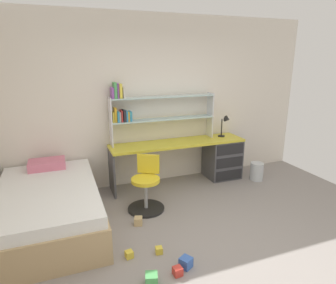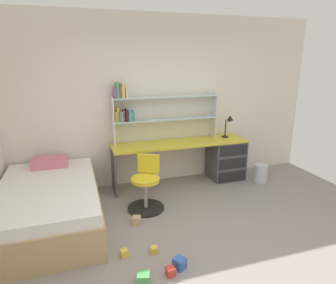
{
  "view_description": "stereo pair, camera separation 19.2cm",
  "coord_description": "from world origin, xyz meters",
  "px_view_note": "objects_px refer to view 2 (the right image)",
  "views": [
    {
      "loc": [
        -1.48,
        -2.39,
        2.07
      ],
      "look_at": [
        -0.12,
        1.22,
        0.98
      ],
      "focal_mm": 31.33,
      "sensor_mm": 36.0,
      "label": 1
    },
    {
      "loc": [
        -1.29,
        -2.45,
        2.07
      ],
      "look_at": [
        -0.12,
        1.22,
        0.98
      ],
      "focal_mm": 31.33,
      "sensor_mm": 36.0,
      "label": 2
    }
  ],
  "objects_px": {
    "toy_block_red_3": "(171,271)",
    "toy_block_yellow_4": "(154,250)",
    "swivel_chair": "(146,189)",
    "toy_block_green_0": "(144,279)",
    "waste_bin": "(261,173)",
    "bed_platform": "(49,205)",
    "desk": "(214,157)",
    "toy_block_blue_1": "(180,263)",
    "toy_block_yellow_5": "(124,253)",
    "toy_block_natural_2": "(137,220)",
    "bookshelf_hutch": "(151,109)",
    "desk_lamp": "(230,123)"
  },
  "relations": [
    {
      "from": "swivel_chair",
      "to": "toy_block_yellow_4",
      "type": "relative_size",
      "value": 10.24
    },
    {
      "from": "toy_block_red_3",
      "to": "toy_block_yellow_5",
      "type": "bearing_deg",
      "value": 132.03
    },
    {
      "from": "toy_block_green_0",
      "to": "toy_block_natural_2",
      "type": "bearing_deg",
      "value": 81.57
    },
    {
      "from": "bed_platform",
      "to": "toy_block_yellow_5",
      "type": "relative_size",
      "value": 25.1
    },
    {
      "from": "bookshelf_hutch",
      "to": "toy_block_yellow_4",
      "type": "distance_m",
      "value": 2.27
    },
    {
      "from": "toy_block_red_3",
      "to": "toy_block_yellow_4",
      "type": "distance_m",
      "value": 0.39
    },
    {
      "from": "swivel_chair",
      "to": "bed_platform",
      "type": "height_order",
      "value": "swivel_chair"
    },
    {
      "from": "toy_block_yellow_4",
      "to": "toy_block_yellow_5",
      "type": "xyz_separation_m",
      "value": [
        -0.32,
        0.05,
        0.0
      ]
    },
    {
      "from": "bookshelf_hutch",
      "to": "toy_block_green_0",
      "type": "xyz_separation_m",
      "value": [
        -0.68,
        -2.25,
        -1.24
      ]
    },
    {
      "from": "swivel_chair",
      "to": "toy_block_natural_2",
      "type": "bearing_deg",
      "value": -120.81
    },
    {
      "from": "toy_block_green_0",
      "to": "toy_block_blue_1",
      "type": "xyz_separation_m",
      "value": [
        0.4,
        0.11,
        -0.0
      ]
    },
    {
      "from": "swivel_chair",
      "to": "toy_block_red_3",
      "type": "relative_size",
      "value": 8.88
    },
    {
      "from": "swivel_chair",
      "to": "waste_bin",
      "type": "distance_m",
      "value": 2.15
    },
    {
      "from": "toy_block_blue_1",
      "to": "toy_block_natural_2",
      "type": "xyz_separation_m",
      "value": [
        -0.25,
        0.96,
        -0.0
      ]
    },
    {
      "from": "toy_block_green_0",
      "to": "waste_bin",
      "type": "bearing_deg",
      "value": 34.93
    },
    {
      "from": "bed_platform",
      "to": "toy_block_red_3",
      "type": "height_order",
      "value": "bed_platform"
    },
    {
      "from": "toy_block_green_0",
      "to": "toy_block_yellow_5",
      "type": "xyz_separation_m",
      "value": [
        -0.11,
        0.46,
        -0.02
      ]
    },
    {
      "from": "waste_bin",
      "to": "desk",
      "type": "bearing_deg",
      "value": 154.07
    },
    {
      "from": "desk_lamp",
      "to": "swivel_chair",
      "type": "bearing_deg",
      "value": -157.61
    },
    {
      "from": "toy_block_yellow_5",
      "to": "desk_lamp",
      "type": "bearing_deg",
      "value": 37.58
    },
    {
      "from": "desk",
      "to": "toy_block_yellow_4",
      "type": "distance_m",
      "value": 2.32
    },
    {
      "from": "toy_block_green_0",
      "to": "toy_block_red_3",
      "type": "bearing_deg",
      "value": 6.7
    },
    {
      "from": "waste_bin",
      "to": "toy_block_green_0",
      "type": "bearing_deg",
      "value": -145.07
    },
    {
      "from": "bookshelf_hutch",
      "to": "desk_lamp",
      "type": "bearing_deg",
      "value": -4.84
    },
    {
      "from": "toy_block_green_0",
      "to": "swivel_chair",
      "type": "bearing_deg",
      "value": 75.15
    },
    {
      "from": "toy_block_blue_1",
      "to": "toy_block_natural_2",
      "type": "distance_m",
      "value": 0.99
    },
    {
      "from": "waste_bin",
      "to": "toy_block_blue_1",
      "type": "relative_size",
      "value": 2.82
    },
    {
      "from": "bed_platform",
      "to": "waste_bin",
      "type": "bearing_deg",
      "value": 5.85
    },
    {
      "from": "desk_lamp",
      "to": "waste_bin",
      "type": "bearing_deg",
      "value": -40.77
    },
    {
      "from": "waste_bin",
      "to": "swivel_chair",
      "type": "bearing_deg",
      "value": -171.72
    },
    {
      "from": "swivel_chair",
      "to": "toy_block_yellow_4",
      "type": "distance_m",
      "value": 1.07
    },
    {
      "from": "swivel_chair",
      "to": "desk_lamp",
      "type": "bearing_deg",
      "value": 22.39
    },
    {
      "from": "toy_block_red_3",
      "to": "toy_block_yellow_4",
      "type": "xyz_separation_m",
      "value": [
        -0.06,
        0.39,
        -0.01
      ]
    },
    {
      "from": "desk",
      "to": "bookshelf_hutch",
      "type": "height_order",
      "value": "bookshelf_hutch"
    },
    {
      "from": "waste_bin",
      "to": "toy_block_yellow_4",
      "type": "xyz_separation_m",
      "value": [
        -2.29,
        -1.33,
        -0.12
      ]
    },
    {
      "from": "bookshelf_hutch",
      "to": "toy_block_yellow_5",
      "type": "xyz_separation_m",
      "value": [
        -0.79,
        -1.78,
        -1.26
      ]
    },
    {
      "from": "desk",
      "to": "bed_platform",
      "type": "relative_size",
      "value": 1.17
    },
    {
      "from": "desk",
      "to": "toy_block_green_0",
      "type": "bearing_deg",
      "value": -130.07
    },
    {
      "from": "waste_bin",
      "to": "toy_block_natural_2",
      "type": "height_order",
      "value": "waste_bin"
    },
    {
      "from": "toy_block_green_0",
      "to": "toy_block_red_3",
      "type": "distance_m",
      "value": 0.28
    },
    {
      "from": "bed_platform",
      "to": "waste_bin",
      "type": "distance_m",
      "value": 3.43
    },
    {
      "from": "desk",
      "to": "toy_block_blue_1",
      "type": "relative_size",
      "value": 20.5
    },
    {
      "from": "toy_block_red_3",
      "to": "bookshelf_hutch",
      "type": "bearing_deg",
      "value": 79.81
    },
    {
      "from": "desk",
      "to": "waste_bin",
      "type": "height_order",
      "value": "desk"
    },
    {
      "from": "toy_block_green_0",
      "to": "bookshelf_hutch",
      "type": "bearing_deg",
      "value": 73.17
    },
    {
      "from": "desk",
      "to": "toy_block_yellow_5",
      "type": "xyz_separation_m",
      "value": [
        -1.88,
        -1.64,
        -0.38
      ]
    },
    {
      "from": "desk",
      "to": "toy_block_yellow_5",
      "type": "distance_m",
      "value": 2.52
    },
    {
      "from": "toy_block_natural_2",
      "to": "toy_block_blue_1",
      "type": "bearing_deg",
      "value": -75.55
    },
    {
      "from": "desk_lamp",
      "to": "toy_block_red_3",
      "type": "xyz_separation_m",
      "value": [
        -1.78,
        -2.1,
        -0.95
      ]
    },
    {
      "from": "desk",
      "to": "toy_block_natural_2",
      "type": "distance_m",
      "value": 1.96
    }
  ]
}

